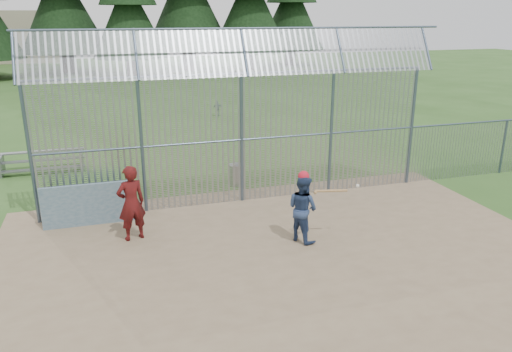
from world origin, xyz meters
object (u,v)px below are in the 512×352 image
object	(u,v)px
trash_can	(237,174)
bleacher	(43,161)
batter	(303,208)
dugout_wall	(89,205)
onlooker	(131,203)

from	to	relation	value
trash_can	bleacher	xyz separation A→B (m)	(-6.57, 3.61, 0.03)
batter	trash_can	size ratio (longest dim) A/B	2.16
batter	trash_can	xyz separation A→B (m)	(-0.48, 4.83, -0.53)
dugout_wall	onlooker	size ratio (longest dim) A/B	1.24
trash_can	bleacher	distance (m)	7.50
onlooker	bleacher	distance (m)	7.65
trash_can	dugout_wall	bearing A→B (deg)	-155.92
bleacher	onlooker	bearing A→B (deg)	-68.14
trash_can	bleacher	bearing A→B (deg)	151.23
batter	trash_can	distance (m)	4.88
onlooker	bleacher	size ratio (longest dim) A/B	0.67
dugout_wall	batter	bearing A→B (deg)	-26.62
trash_can	onlooker	bearing A→B (deg)	-137.12
dugout_wall	onlooker	bearing A→B (deg)	-49.85
batter	onlooker	world-z (taller)	onlooker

